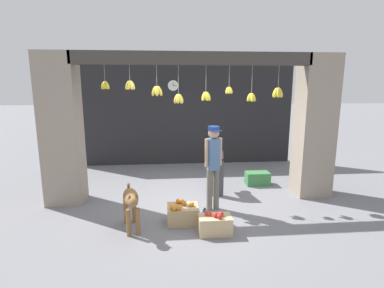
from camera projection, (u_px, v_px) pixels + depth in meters
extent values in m
plane|color=slate|center=(194.00, 203.00, 6.04)|extent=(60.00, 60.00, 0.00)
cube|color=#232326|center=(184.00, 115.00, 8.79)|extent=(6.43, 0.12, 2.95)
cube|color=gray|center=(62.00, 130.00, 5.82)|extent=(0.70, 0.60, 2.95)
cube|color=gray|center=(315.00, 127.00, 6.26)|extent=(0.70, 0.60, 2.95)
cube|color=#3D3833|center=(194.00, 58.00, 5.60)|extent=(4.53, 0.24, 0.24)
cylinder|color=#B2AD99|center=(104.00, 73.00, 5.53)|extent=(0.01, 0.01, 0.30)
ellipsoid|color=yellow|center=(107.00, 85.00, 5.58)|extent=(0.11, 0.06, 0.16)
ellipsoid|color=yellow|center=(107.00, 85.00, 5.61)|extent=(0.09, 0.10, 0.17)
ellipsoid|color=yellow|center=(105.00, 85.00, 5.61)|extent=(0.07, 0.11, 0.17)
ellipsoid|color=yellow|center=(103.00, 85.00, 5.59)|extent=(0.10, 0.08, 0.17)
ellipsoid|color=yellow|center=(103.00, 85.00, 5.55)|extent=(0.10, 0.08, 0.17)
ellipsoid|color=yellow|center=(104.00, 85.00, 5.53)|extent=(0.07, 0.11, 0.17)
ellipsoid|color=yellow|center=(106.00, 85.00, 5.54)|extent=(0.09, 0.10, 0.17)
cylinder|color=#B2AD99|center=(129.00, 73.00, 5.54)|extent=(0.01, 0.01, 0.29)
ellipsoid|color=yellow|center=(133.00, 85.00, 5.59)|extent=(0.12, 0.07, 0.19)
ellipsoid|color=yellow|center=(131.00, 85.00, 5.62)|extent=(0.10, 0.12, 0.20)
ellipsoid|color=yellow|center=(129.00, 85.00, 5.62)|extent=(0.10, 0.12, 0.20)
ellipsoid|color=yellow|center=(127.00, 85.00, 5.58)|extent=(0.12, 0.07, 0.19)
ellipsoid|color=yellow|center=(128.00, 85.00, 5.54)|extent=(0.10, 0.12, 0.20)
ellipsoid|color=yellow|center=(131.00, 85.00, 5.54)|extent=(0.10, 0.12, 0.20)
cylinder|color=#B2AD99|center=(157.00, 75.00, 5.59)|extent=(0.01, 0.01, 0.39)
ellipsoid|color=gold|center=(160.00, 91.00, 5.65)|extent=(0.14, 0.07, 0.21)
ellipsoid|color=gold|center=(157.00, 91.00, 5.70)|extent=(0.07, 0.14, 0.21)
ellipsoid|color=gold|center=(154.00, 91.00, 5.65)|extent=(0.14, 0.07, 0.21)
ellipsoid|color=gold|center=(157.00, 91.00, 5.60)|extent=(0.07, 0.14, 0.21)
cylinder|color=#B2AD99|center=(178.00, 80.00, 5.67)|extent=(0.01, 0.01, 0.54)
ellipsoid|color=gold|center=(181.00, 99.00, 5.74)|extent=(0.13, 0.07, 0.20)
ellipsoid|color=gold|center=(180.00, 99.00, 5.78)|extent=(0.11, 0.12, 0.21)
ellipsoid|color=gold|center=(178.00, 99.00, 5.78)|extent=(0.09, 0.13, 0.21)
ellipsoid|color=gold|center=(176.00, 99.00, 5.75)|extent=(0.13, 0.10, 0.21)
ellipsoid|color=gold|center=(176.00, 99.00, 5.71)|extent=(0.13, 0.10, 0.21)
ellipsoid|color=gold|center=(178.00, 99.00, 5.69)|extent=(0.09, 0.13, 0.21)
ellipsoid|color=gold|center=(180.00, 99.00, 5.70)|extent=(0.11, 0.12, 0.21)
cylinder|color=#B2AD99|center=(206.00, 79.00, 5.74)|extent=(0.01, 0.01, 0.50)
ellipsoid|color=yellow|center=(208.00, 96.00, 5.81)|extent=(0.13, 0.07, 0.20)
ellipsoid|color=yellow|center=(206.00, 96.00, 5.85)|extent=(0.09, 0.13, 0.20)
ellipsoid|color=yellow|center=(204.00, 96.00, 5.83)|extent=(0.12, 0.11, 0.21)
ellipsoid|color=yellow|center=(204.00, 96.00, 5.78)|extent=(0.12, 0.11, 0.21)
ellipsoid|color=yellow|center=(207.00, 96.00, 5.76)|extent=(0.09, 0.13, 0.20)
cylinder|color=#B2AD99|center=(229.00, 76.00, 5.76)|extent=(0.01, 0.01, 0.41)
ellipsoid|color=yellow|center=(231.00, 90.00, 5.81)|extent=(0.10, 0.05, 0.15)
ellipsoid|color=yellow|center=(230.00, 90.00, 5.84)|extent=(0.08, 0.09, 0.16)
ellipsoid|color=yellow|center=(228.00, 90.00, 5.85)|extent=(0.06, 0.10, 0.15)
ellipsoid|color=yellow|center=(227.00, 90.00, 5.82)|extent=(0.10, 0.07, 0.15)
ellipsoid|color=yellow|center=(227.00, 90.00, 5.79)|extent=(0.10, 0.07, 0.15)
ellipsoid|color=yellow|center=(229.00, 90.00, 5.78)|extent=(0.06, 0.10, 0.15)
ellipsoid|color=yellow|center=(230.00, 90.00, 5.79)|extent=(0.08, 0.09, 0.16)
cylinder|color=#B2AD99|center=(252.00, 79.00, 5.75)|extent=(0.01, 0.01, 0.53)
ellipsoid|color=yellow|center=(254.00, 97.00, 5.82)|extent=(0.12, 0.06, 0.18)
ellipsoid|color=yellow|center=(251.00, 97.00, 5.86)|extent=(0.06, 0.12, 0.18)
ellipsoid|color=yellow|center=(249.00, 97.00, 5.81)|extent=(0.12, 0.06, 0.18)
ellipsoid|color=yellow|center=(252.00, 97.00, 5.77)|extent=(0.06, 0.12, 0.18)
cylinder|color=#B2AD99|center=(279.00, 77.00, 5.82)|extent=(0.01, 0.01, 0.42)
ellipsoid|color=yellow|center=(280.00, 93.00, 5.89)|extent=(0.14, 0.08, 0.22)
ellipsoid|color=yellow|center=(279.00, 92.00, 5.93)|extent=(0.12, 0.13, 0.23)
ellipsoid|color=yellow|center=(276.00, 92.00, 5.93)|extent=(0.09, 0.14, 0.22)
ellipsoid|color=yellow|center=(275.00, 93.00, 5.90)|extent=(0.14, 0.11, 0.22)
ellipsoid|color=yellow|center=(276.00, 93.00, 5.86)|extent=(0.14, 0.11, 0.22)
ellipsoid|color=yellow|center=(278.00, 93.00, 5.83)|extent=(0.09, 0.14, 0.22)
ellipsoid|color=yellow|center=(280.00, 93.00, 5.84)|extent=(0.12, 0.13, 0.23)
ellipsoid|color=olive|center=(131.00, 197.00, 4.85)|extent=(0.37, 0.64, 0.24)
cylinder|color=olive|center=(138.00, 221.00, 4.72)|extent=(0.07, 0.07, 0.44)
cylinder|color=olive|center=(128.00, 223.00, 4.68)|extent=(0.07, 0.07, 0.44)
cylinder|color=olive|center=(134.00, 210.00, 5.15)|extent=(0.07, 0.07, 0.44)
cylinder|color=olive|center=(126.00, 211.00, 5.11)|extent=(0.07, 0.07, 0.44)
ellipsoid|color=olive|center=(133.00, 201.00, 4.53)|extent=(0.20, 0.25, 0.16)
cone|color=brown|center=(136.00, 196.00, 4.53)|extent=(0.05, 0.05, 0.07)
cone|color=brown|center=(130.00, 196.00, 4.50)|extent=(0.05, 0.05, 0.07)
cylinder|color=olive|center=(128.00, 189.00, 5.16)|extent=(0.09, 0.20, 0.25)
cylinder|color=#6B665B|center=(216.00, 189.00, 5.67)|extent=(0.11, 0.11, 0.79)
cylinder|color=#6B665B|center=(209.00, 190.00, 5.62)|extent=(0.11, 0.11, 0.79)
cube|color=#4C7099|center=(213.00, 154.00, 5.51)|extent=(0.24, 0.22, 0.59)
cylinder|color=tan|center=(220.00, 152.00, 5.55)|extent=(0.06, 0.06, 0.52)
cylinder|color=tan|center=(206.00, 153.00, 5.46)|extent=(0.06, 0.06, 0.52)
sphere|color=tan|center=(214.00, 133.00, 5.43)|extent=(0.20, 0.20, 0.20)
cylinder|color=#234299|center=(214.00, 128.00, 5.42)|extent=(0.21, 0.21, 0.07)
cube|color=#234299|center=(216.00, 131.00, 5.33)|extent=(0.20, 0.16, 0.01)
cylinder|color=#424247|center=(215.00, 179.00, 6.33)|extent=(0.11, 0.11, 0.76)
cylinder|color=#424247|center=(221.00, 179.00, 6.35)|extent=(0.11, 0.11, 0.76)
cube|color=#754760|center=(216.00, 155.00, 6.51)|extent=(0.22, 0.57, 0.30)
sphere|color=black|center=(214.00, 149.00, 6.84)|extent=(0.18, 0.18, 0.18)
cube|color=tan|center=(183.00, 214.00, 5.16)|extent=(0.53, 0.42, 0.30)
sphere|color=orange|center=(174.00, 208.00, 4.94)|extent=(0.09, 0.09, 0.09)
sphere|color=orange|center=(172.00, 207.00, 4.99)|extent=(0.09, 0.09, 0.09)
sphere|color=orange|center=(181.00, 201.00, 5.24)|extent=(0.09, 0.09, 0.09)
sphere|color=orange|center=(192.00, 204.00, 5.11)|extent=(0.09, 0.09, 0.09)
sphere|color=orange|center=(178.00, 201.00, 5.25)|extent=(0.09, 0.09, 0.09)
sphere|color=orange|center=(179.00, 208.00, 4.96)|extent=(0.09, 0.09, 0.09)
sphere|color=orange|center=(184.00, 203.00, 5.16)|extent=(0.09, 0.09, 0.09)
cube|color=tan|center=(215.00, 225.00, 4.77)|extent=(0.52, 0.32, 0.29)
sphere|color=red|center=(207.00, 213.00, 4.79)|extent=(0.09, 0.09, 0.09)
sphere|color=red|center=(209.00, 213.00, 4.76)|extent=(0.09, 0.09, 0.09)
sphere|color=red|center=(221.00, 214.00, 4.74)|extent=(0.09, 0.09, 0.09)
sphere|color=red|center=(215.00, 215.00, 4.71)|extent=(0.09, 0.09, 0.09)
sphere|color=red|center=(220.00, 217.00, 4.65)|extent=(0.09, 0.09, 0.09)
cube|color=#387A42|center=(257.00, 178.00, 7.10)|extent=(0.55, 0.32, 0.31)
cylinder|color=#2D60AD|center=(205.00, 216.00, 5.17)|extent=(0.07, 0.07, 0.23)
cylinder|color=black|center=(205.00, 209.00, 5.14)|extent=(0.04, 0.04, 0.03)
cylinder|color=black|center=(173.00, 86.00, 8.53)|extent=(0.32, 0.01, 0.32)
cylinder|color=white|center=(173.00, 86.00, 8.52)|extent=(0.30, 0.02, 0.30)
cube|color=black|center=(173.00, 84.00, 8.50)|extent=(0.01, 0.01, 0.08)
cube|color=black|center=(175.00, 86.00, 8.51)|extent=(0.11, 0.01, 0.01)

